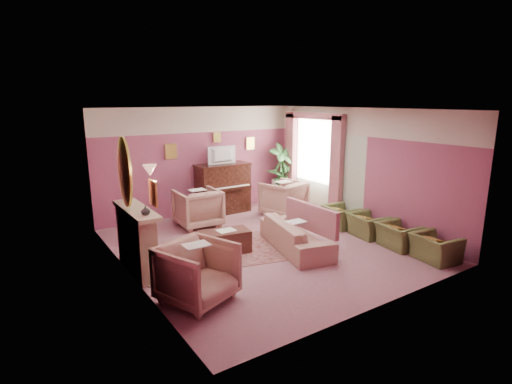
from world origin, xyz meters
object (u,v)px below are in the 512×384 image
sofa (296,230)px  floral_armchair_left (198,206)px  olive_chair_b (399,232)px  floral_armchair_right (284,196)px  olive_chair_a (435,244)px  coffee_table (224,242)px  piano (223,189)px  olive_chair_c (368,222)px  floral_armchair_front (197,270)px  olive_chair_d (341,213)px  television (223,154)px  side_table (280,191)px

sofa → floral_armchair_left: 2.66m
floral_armchair_left → olive_chair_b: floral_armchair_left is taller
floral_armchair_left → floral_armchair_right: 2.32m
sofa → olive_chair_b: sofa is taller
floral_armchair_left → floral_armchair_right: size_ratio=1.00×
floral_armchair_right → olive_chair_b: floral_armchair_right is taller
floral_armchair_right → olive_chair_a: 4.07m
coffee_table → piano: bearing=61.6°
olive_chair_b → olive_chair_c: bearing=90.0°
floral_armchair_front → olive_chair_c: 4.45m
olive_chair_b → olive_chair_d: same height
coffee_table → olive_chair_c: olive_chair_c is taller
sofa → olive_chair_d: (1.81, 0.53, -0.07)m
floral_armchair_front → olive_chair_c: bearing=7.6°
coffee_table → floral_armchair_front: size_ratio=0.99×
piano → olive_chair_b: 4.64m
sofa → floral_armchair_left: size_ratio=2.02×
sofa → olive_chair_b: 2.13m
piano → olive_chair_b: bearing=-67.9°
coffee_table → floral_armchair_front: floral_armchair_front is taller
television → floral_armchair_right: size_ratio=0.79×
olive_chair_b → olive_chair_d: bearing=90.0°
piano → olive_chair_d: bearing=-56.6°
television → sofa: size_ratio=0.39×
olive_chair_c → television: bearing=117.0°
floral_armchair_right → olive_chair_d: size_ratio=1.28×
coffee_table → floral_armchair_left: 1.89m
television → olive_chair_d: bearing=-56.1°
piano → olive_chair_b: (1.74, -4.29, -0.31)m
olive_chair_a → olive_chair_b: size_ratio=1.00×
television → side_table: bearing=0.3°
piano → television: bearing=-90.0°
sofa → floral_armchair_left: floral_armchair_left is taller
floral_armchair_left → olive_chair_c: floral_armchair_left is taller
piano → floral_armchair_right: piano is taller
floral_armchair_left → floral_armchair_front: bearing=-115.4°
floral_armchair_right → olive_chair_c: floral_armchair_right is taller
floral_armchair_right → olive_chair_b: (0.53, -3.21, -0.16)m
sofa → olive_chair_d: sofa is taller
floral_armchair_right → side_table: bearing=56.9°
olive_chair_c → sofa: bearing=171.0°
side_table → olive_chair_d: bearing=-93.3°
piano → side_table: piano is taller
coffee_table → olive_chair_b: size_ratio=1.27×
piano → olive_chair_d: piano is taller
sofa → olive_chair_a: sofa is taller
floral_armchair_left → floral_armchair_right: same height
coffee_table → floral_armchair_left: floral_armchair_left is taller
olive_chair_d → side_table: 2.61m
piano → sofa: bearing=-91.3°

